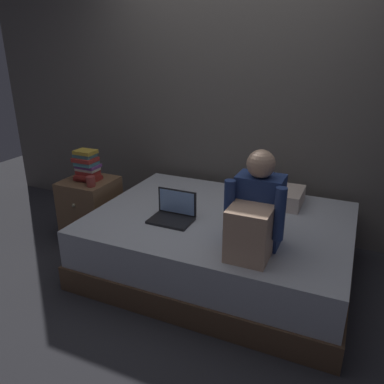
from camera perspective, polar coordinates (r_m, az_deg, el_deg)
name	(u,v)px	position (r m, az deg, el deg)	size (l,w,h in m)	color
ground_plane	(182,283)	(3.07, -1.56, -13.43)	(8.00, 8.00, 0.00)	#2D2D33
wall_back	(236,90)	(3.66, 6.62, 14.93)	(5.60, 0.10, 2.70)	#605B56
bed	(220,244)	(3.11, 4.16, -7.73)	(2.00, 1.50, 0.49)	brown
nightstand	(91,209)	(3.71, -14.82, -2.54)	(0.44, 0.46, 0.59)	brown
person_sitting	(255,214)	(2.46, 9.44, -3.24)	(0.39, 0.44, 0.66)	navy
laptop	(173,213)	(2.92, -2.80, -3.12)	(0.32, 0.23, 0.22)	black
pillow	(269,194)	(3.31, 11.35, -0.34)	(0.56, 0.36, 0.13)	beige
book_stack	(87,166)	(3.56, -15.42, 3.78)	(0.22, 0.18, 0.28)	#9E2D28
mug	(91,181)	(3.42, -14.86, 1.54)	(0.08, 0.08, 0.09)	#933833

